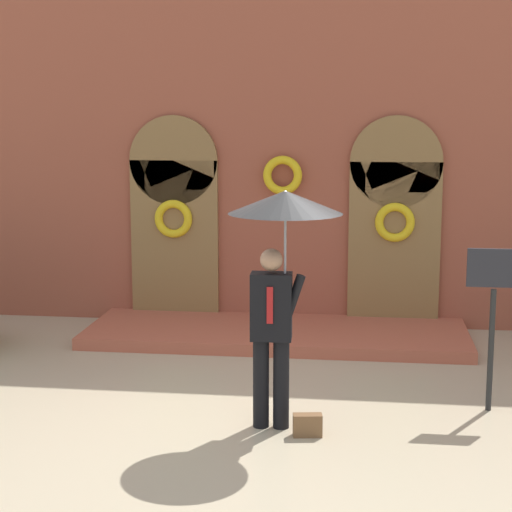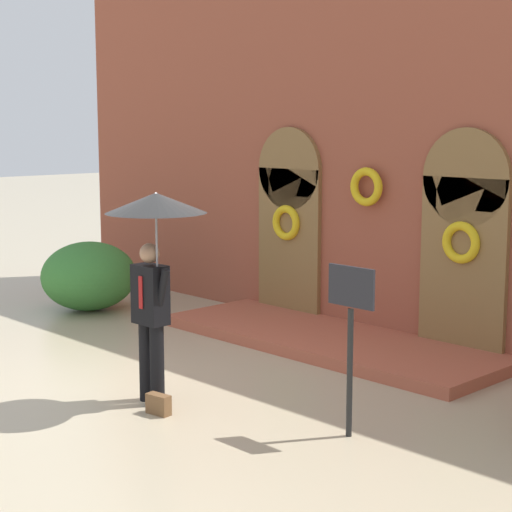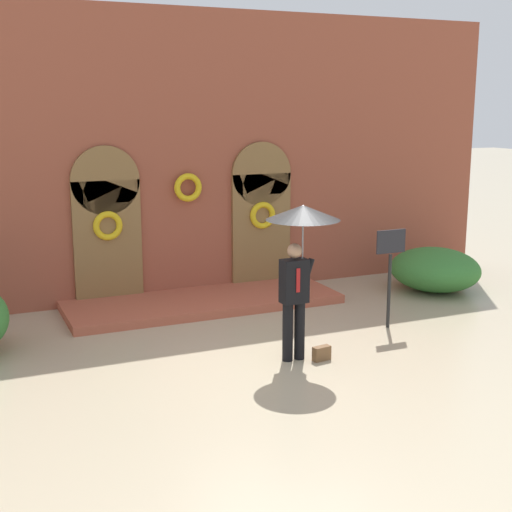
# 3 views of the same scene
# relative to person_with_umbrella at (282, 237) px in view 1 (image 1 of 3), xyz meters

# --- Properties ---
(ground_plane) EXTENTS (80.00, 80.00, 0.00)m
(ground_plane) POSITION_rel_person_with_umbrella_xyz_m (-0.38, 0.25, -1.91)
(ground_plane) COLOR tan
(building_facade) EXTENTS (14.00, 2.30, 5.60)m
(building_facade) POSITION_rel_person_with_umbrella_xyz_m (-0.38, 4.40, 0.76)
(building_facade) COLOR brown
(building_facade) RESTS_ON ground
(person_with_umbrella) EXTENTS (1.10, 1.10, 2.36)m
(person_with_umbrella) POSITION_rel_person_with_umbrella_xyz_m (0.00, 0.00, 0.00)
(person_with_umbrella) COLOR black
(person_with_umbrella) RESTS_ON ground
(handbag) EXTENTS (0.29, 0.16, 0.22)m
(handbag) POSITION_rel_person_with_umbrella_xyz_m (0.28, -0.20, -1.80)
(handbag) COLOR brown
(handbag) RESTS_ON ground
(sign_post) EXTENTS (0.56, 0.06, 1.72)m
(sign_post) POSITION_rel_person_with_umbrella_xyz_m (2.12, 0.77, -0.75)
(sign_post) COLOR black
(sign_post) RESTS_ON ground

